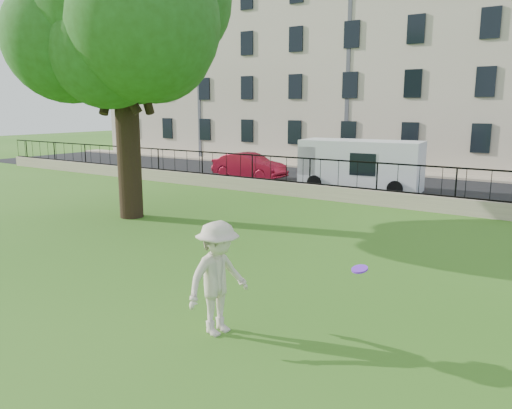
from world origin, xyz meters
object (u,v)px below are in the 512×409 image
Objects in this scene: tree at (121,14)px; man at (218,278)px; white_van at (361,165)px; red_sedan at (249,166)px; frisbee at (360,269)px.

tree is 11.83m from man.
man is 0.36× the size of white_van.
red_sedan is (-10.35, 16.05, -0.30)m from man.
red_sedan is 0.76× the size of white_van.
tree reaches higher than white_van.
man is 7.40× the size of frisbee.
white_van is at bearing 111.93° from frisbee.
red_sedan reaches higher than frisbee.
tree reaches higher than frisbee.
tree is 2.46× the size of red_sedan.
tree is 12.57m from white_van.
white_van reaches higher than red_sedan.
tree reaches higher than red_sedan.
tree is 5.20× the size of man.
tree is at bearing 66.47° from man.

